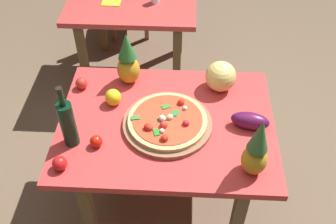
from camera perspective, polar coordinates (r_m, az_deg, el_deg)
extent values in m
plane|color=brown|center=(2.69, -0.20, -12.87)|extent=(10.00, 10.00, 0.00)
cube|color=brown|center=(2.23, -11.13, -15.56)|extent=(0.06, 0.06, 0.74)
cube|color=brown|center=(2.68, -8.05, -1.14)|extent=(0.06, 0.06, 0.74)
cube|color=brown|center=(2.66, 8.58, -1.75)|extent=(0.06, 0.06, 0.74)
cube|color=#C03433|center=(2.09, -0.25, -1.77)|extent=(1.15, 0.87, 0.04)
cube|color=brown|center=(3.17, -12.05, 6.68)|extent=(0.06, 0.06, 0.74)
cube|color=brown|center=(3.07, 1.27, 6.40)|extent=(0.06, 0.06, 0.74)
cube|color=brown|center=(3.74, -9.80, 13.58)|extent=(0.06, 0.06, 0.74)
cube|color=brown|center=(3.66, 1.68, 13.47)|extent=(0.06, 0.06, 0.74)
cube|color=brown|center=(4.22, -3.26, 15.46)|extent=(0.04, 0.04, 0.41)
cube|color=brown|center=(4.24, -7.88, 15.22)|extent=(0.04, 0.04, 0.41)
cube|color=brown|center=(3.94, -3.18, 13.10)|extent=(0.04, 0.04, 0.41)
cube|color=brown|center=(3.96, -8.08, 12.85)|extent=(0.04, 0.04, 0.41)
cylinder|color=brown|center=(2.05, -0.07, -1.73)|extent=(0.47, 0.47, 0.02)
cylinder|color=tan|center=(2.03, -0.07, -1.27)|extent=(0.41, 0.41, 0.02)
cylinder|color=#CF4325|center=(2.02, -0.07, -1.02)|extent=(0.36, 0.36, 0.00)
sphere|color=red|center=(2.10, 1.92, 1.40)|extent=(0.04, 0.04, 0.04)
sphere|color=red|center=(1.92, -0.47, -3.86)|extent=(0.04, 0.04, 0.04)
sphere|color=red|center=(1.99, 2.64, -1.66)|extent=(0.04, 0.04, 0.04)
sphere|color=red|center=(1.97, -2.70, -2.35)|extent=(0.03, 0.03, 0.03)
sphere|color=red|center=(1.98, -0.63, -1.91)|extent=(0.04, 0.04, 0.04)
sphere|color=red|center=(1.97, -2.98, -2.22)|extent=(0.04, 0.04, 0.04)
cube|color=#217C39|center=(2.05, 1.10, -0.15)|extent=(0.04, 0.05, 0.00)
cube|color=#2C7C37|center=(2.02, -0.89, -1.04)|extent=(0.05, 0.04, 0.00)
cube|color=#387437|center=(2.03, -4.77, -0.82)|extent=(0.05, 0.03, 0.00)
cube|color=#2F7A38|center=(2.08, -0.31, 0.79)|extent=(0.05, 0.04, 0.00)
cube|color=#218225|center=(1.95, -1.70, -2.97)|extent=(0.04, 0.05, 0.00)
sphere|color=#E7F7CF|center=(2.02, 0.29, -0.73)|extent=(0.03, 0.03, 0.03)
sphere|color=white|center=(2.01, -0.85, -0.92)|extent=(0.04, 0.04, 0.04)
sphere|color=white|center=(1.95, -0.90, -2.77)|extent=(0.02, 0.02, 0.02)
sphere|color=white|center=(2.07, 2.52, 0.57)|extent=(0.03, 0.03, 0.03)
cylinder|color=black|center=(1.95, -14.38, -1.78)|extent=(0.08, 0.08, 0.26)
cylinder|color=black|center=(1.83, -15.33, 1.96)|extent=(0.03, 0.03, 0.09)
cylinder|color=black|center=(1.79, -15.65, 3.20)|extent=(0.03, 0.03, 0.02)
ellipsoid|color=#B98D21|center=(2.28, -5.78, 6.17)|extent=(0.13, 0.13, 0.17)
cone|color=#266A2D|center=(2.18, -6.09, 9.54)|extent=(0.10, 0.10, 0.16)
ellipsoid|color=#B78C22|center=(1.85, 12.45, -6.80)|extent=(0.12, 0.12, 0.16)
cone|color=#346330|center=(1.72, 13.31, -3.31)|extent=(0.10, 0.10, 0.17)
sphere|color=#E1CD71|center=(2.24, 7.69, 5.18)|extent=(0.17, 0.17, 0.17)
ellipsoid|color=yellow|center=(2.17, -8.02, 2.12)|extent=(0.09, 0.09, 0.10)
ellipsoid|color=#531342|center=(2.06, 11.88, -1.25)|extent=(0.21, 0.13, 0.09)
sphere|color=red|center=(1.92, -15.53, -7.23)|extent=(0.07, 0.07, 0.07)
sphere|color=red|center=(1.98, -10.44, -4.23)|extent=(0.06, 0.06, 0.06)
sphere|color=red|center=(2.31, -12.51, 4.12)|extent=(0.07, 0.07, 0.07)
cube|color=yellow|center=(3.11, -8.25, 15.62)|extent=(0.14, 0.12, 0.01)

